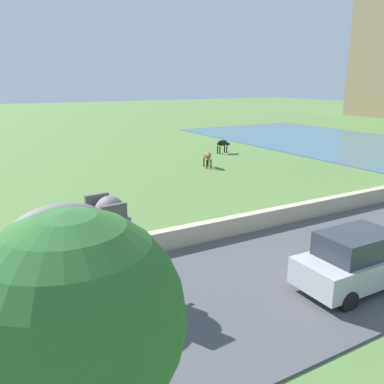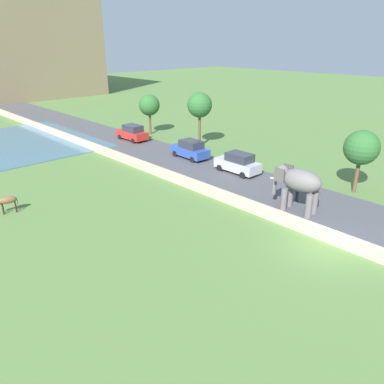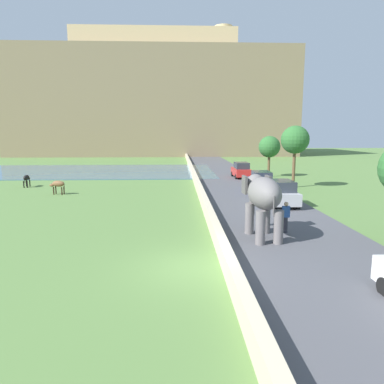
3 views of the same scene
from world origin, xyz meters
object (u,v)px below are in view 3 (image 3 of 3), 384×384
at_px(car_blue, 261,182).
at_px(cow_black, 27,178).
at_px(car_red, 241,170).
at_px(elephant, 263,197).
at_px(car_silver, 281,193).
at_px(cow_brown, 58,184).
at_px(person_beside_elephant, 286,217).

relative_size(car_blue, cow_black, 2.89).
bearing_deg(cow_black, car_red, 15.47).
bearing_deg(car_red, elephant, -97.79).
distance_m(car_silver, cow_brown, 17.94).
distance_m(person_beside_elephant, car_blue, 12.94).
xyz_separation_m(car_blue, car_silver, (0.00, -5.94, 0.00)).
bearing_deg(person_beside_elephant, cow_brown, 141.43).
relative_size(car_blue, car_silver, 1.01).
relative_size(cow_brown, cow_black, 1.01).
bearing_deg(cow_brown, elephant, -42.89).
distance_m(elephant, cow_brown, 19.09).
relative_size(elephant, cow_black, 2.50).
distance_m(car_red, cow_black, 22.25).
bearing_deg(person_beside_elephant, elephant, -152.09).
relative_size(car_blue, car_red, 1.01).
bearing_deg(person_beside_elephant, car_red, 85.45).
distance_m(elephant, car_silver, 8.32).
relative_size(person_beside_elephant, car_red, 0.41).
relative_size(car_red, cow_black, 2.85).
distance_m(cow_brown, cow_black, 6.06).
bearing_deg(car_blue, cow_black, 170.30).
distance_m(elephant, car_blue, 13.97).
bearing_deg(cow_brown, car_silver, -17.37).
bearing_deg(cow_brown, car_blue, 1.96).
height_order(car_red, car_silver, same).
height_order(elephant, car_blue, elephant).
height_order(car_blue, car_red, same).
height_order(car_silver, cow_black, car_silver).
bearing_deg(person_beside_elephant, car_blue, 82.09).
relative_size(person_beside_elephant, cow_black, 1.16).
bearing_deg(cow_black, car_blue, -9.70).
height_order(cow_brown, cow_black, same).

